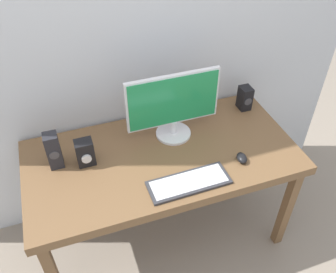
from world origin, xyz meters
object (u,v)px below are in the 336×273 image
object	(u,v)px
speaker_right	(245,98)
keyboard_primary	(189,182)
speaker_left	(53,151)
mouse	(242,158)
audio_controller	(85,153)
desk	(162,162)
monitor	(173,105)

from	to	relation	value
speaker_right	keyboard_primary	bearing A→B (deg)	-139.67
speaker_right	speaker_left	size ratio (longest dim) A/B	0.73
mouse	audio_controller	world-z (taller)	audio_controller
speaker_right	speaker_left	bearing A→B (deg)	-173.87
audio_controller	speaker_left	bearing A→B (deg)	166.31
desk	speaker_right	bearing A→B (deg)	20.31
speaker_left	audio_controller	size ratio (longest dim) A/B	1.39
keyboard_primary	speaker_right	size ratio (longest dim) A/B	2.77
desk	mouse	size ratio (longest dim) A/B	18.51
desk	mouse	world-z (taller)	mouse
monitor	audio_controller	world-z (taller)	monitor
keyboard_primary	speaker_right	distance (m)	0.77
monitor	speaker_left	distance (m)	0.70
monitor	mouse	bearing A→B (deg)	-50.97
desk	speaker_right	distance (m)	0.70
keyboard_primary	speaker_left	bearing A→B (deg)	149.88
keyboard_primary	mouse	bearing A→B (deg)	10.10
monitor	mouse	distance (m)	0.48
audio_controller	mouse	bearing A→B (deg)	-18.20
speaker_left	keyboard_primary	bearing A→B (deg)	-30.12
desk	audio_controller	xyz separation A→B (m)	(-0.41, 0.07, 0.15)
desk	speaker_left	distance (m)	0.61
audio_controller	speaker_right	bearing A→B (deg)	9.06
speaker_right	desk	bearing A→B (deg)	-159.69
mouse	monitor	bearing A→B (deg)	137.58
audio_controller	desk	bearing A→B (deg)	-9.59
keyboard_primary	speaker_right	bearing A→B (deg)	40.33
desk	speaker_left	size ratio (longest dim) A/B	7.16
monitor	audio_controller	size ratio (longest dim) A/B	3.54
keyboard_primary	mouse	xyz separation A→B (m)	(0.34, 0.06, 0.01)
monitor	keyboard_primary	distance (m)	0.46
desk	mouse	distance (m)	0.45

